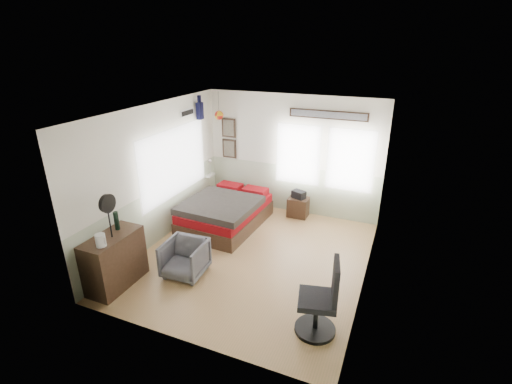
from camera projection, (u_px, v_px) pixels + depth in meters
ground_plane at (253, 258)px, 6.89m from camera, size 4.00×4.50×0.01m
room_shell at (252, 172)px, 6.47m from camera, size 4.02×4.52×2.71m
wall_decor at (241, 121)px, 8.16m from camera, size 3.55×1.32×1.44m
bed at (225, 212)px, 7.97m from camera, size 1.51×2.04×0.63m
dresser at (115, 261)px, 5.98m from camera, size 0.48×1.00×0.90m
armchair at (185, 258)px, 6.28m from camera, size 0.71×0.73×0.63m
nightstand at (298, 207)px, 8.43m from camera, size 0.45×0.36×0.45m
task_chair at (322, 304)px, 4.98m from camera, size 0.60×0.60×1.13m
kettle at (101, 240)px, 5.49m from camera, size 0.17×0.15×0.20m
bottle at (116, 221)px, 5.96m from camera, size 0.08×0.08×0.31m
stand_fan at (107, 204)px, 5.56m from camera, size 0.08×0.30×0.72m
black_bag at (299, 194)px, 8.32m from camera, size 0.34×0.28×0.17m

